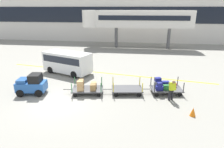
# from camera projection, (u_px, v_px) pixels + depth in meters

# --- Properties ---
(ground_plane) EXTENTS (120.00, 120.00, 0.00)m
(ground_plane) POSITION_uv_depth(u_px,v_px,m) (59.00, 102.00, 13.32)
(ground_plane) COLOR gray
(apron_lead_line) EXTENTS (20.90, 3.54, 0.01)m
(apron_lead_line) POSITION_uv_depth(u_px,v_px,m) (103.00, 73.00, 19.23)
(apron_lead_line) COLOR yellow
(apron_lead_line) RESTS_ON ground_plane
(terminal_building) EXTENTS (57.78, 2.51, 9.03)m
(terminal_building) POSITION_uv_depth(u_px,v_px,m) (111.00, 17.00, 36.14)
(terminal_building) COLOR silver
(terminal_building) RESTS_ON ground_plane
(jet_bridge) EXTENTS (17.30, 3.00, 5.84)m
(jet_bridge) POSITION_uv_depth(u_px,v_px,m) (132.00, 19.00, 30.01)
(jet_bridge) COLOR silver
(jet_bridge) RESTS_ON ground_plane
(baggage_tug) EXTENTS (2.24, 1.49, 1.58)m
(baggage_tug) POSITION_uv_depth(u_px,v_px,m) (32.00, 85.00, 14.33)
(baggage_tug) COLOR #2659A5
(baggage_tug) RESTS_ON ground_plane
(baggage_cart_lead) EXTENTS (3.07, 1.72, 1.14)m
(baggage_cart_lead) POSITION_uv_depth(u_px,v_px,m) (87.00, 87.00, 14.41)
(baggage_cart_lead) COLOR #4C4C4F
(baggage_cart_lead) RESTS_ON ground_plane
(baggage_cart_middle) EXTENTS (3.07, 1.72, 1.10)m
(baggage_cart_middle) POSITION_uv_depth(u_px,v_px,m) (127.00, 89.00, 14.54)
(baggage_cart_middle) COLOR #4C4C4F
(baggage_cart_middle) RESTS_ON ground_plane
(baggage_cart_tail) EXTENTS (3.07, 1.72, 1.15)m
(baggage_cart_tail) POSITION_uv_depth(u_px,v_px,m) (164.00, 87.00, 14.55)
(baggage_cart_tail) COLOR #4C4C4F
(baggage_cart_tail) RESTS_ON ground_plane
(baggage_handler) EXTENTS (0.50, 0.52, 1.56)m
(baggage_handler) POSITION_uv_depth(u_px,v_px,m) (172.00, 89.00, 13.24)
(baggage_handler) COLOR black
(baggage_handler) RESTS_ON ground_plane
(shuttle_van) EXTENTS (5.16, 3.46, 2.10)m
(shuttle_van) POSITION_uv_depth(u_px,v_px,m) (67.00, 61.00, 18.82)
(shuttle_van) COLOR white
(shuttle_van) RESTS_ON ground_plane
(safety_cone_near) EXTENTS (0.36, 0.36, 0.55)m
(safety_cone_near) POSITION_uv_depth(u_px,v_px,m) (193.00, 112.00, 11.50)
(safety_cone_near) COLOR orange
(safety_cone_near) RESTS_ON ground_plane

